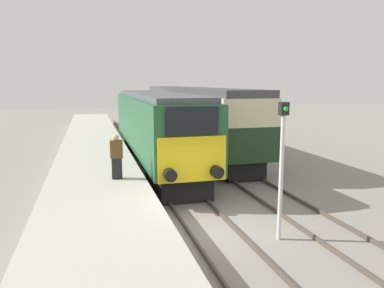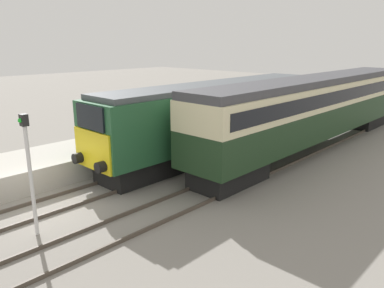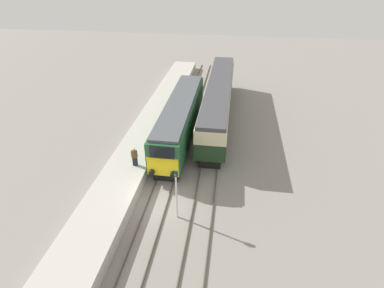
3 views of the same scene
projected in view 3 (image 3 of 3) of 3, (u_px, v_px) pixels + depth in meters
ground_plane at (158, 204)px, 22.22m from camera, size 120.00×120.00×0.00m
platform_left at (144, 140)px, 29.10m from camera, size 3.50×50.00×1.04m
rails_near_track at (171, 164)px, 26.40m from camera, size 1.51×60.00×0.14m
rails_far_track at (209, 167)px, 25.99m from camera, size 1.50×60.00×0.14m
locomotive at (180, 117)px, 29.48m from camera, size 2.70×16.12×3.95m
passenger_carriage at (218, 97)px, 33.03m from camera, size 2.75×20.63×4.17m
person_on_platform at (135, 157)px, 24.21m from camera, size 0.44×0.26×1.62m
signal_post at (176, 191)px, 19.84m from camera, size 0.24×0.28×3.96m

